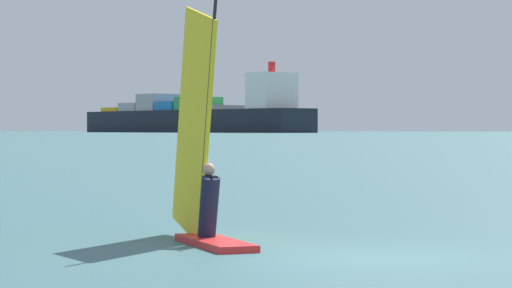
% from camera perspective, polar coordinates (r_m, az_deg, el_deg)
% --- Properties ---
extents(ground_plane, '(4000.00, 4000.00, 0.00)m').
position_cam_1_polar(ground_plane, '(18.31, 5.51, -5.57)').
color(ground_plane, '#386066').
extents(windsurfer, '(1.95, 3.64, 4.60)m').
position_cam_1_polar(windsurfer, '(20.54, -2.63, -1.39)').
color(windsurfer, red).
rests_on(windsurfer, ground_plane).
extents(cargo_ship, '(152.97, 153.02, 38.83)m').
position_cam_1_polar(cargo_ship, '(688.10, -3.02, 1.38)').
color(cargo_ship, black).
rests_on(cargo_ship, ground_plane).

